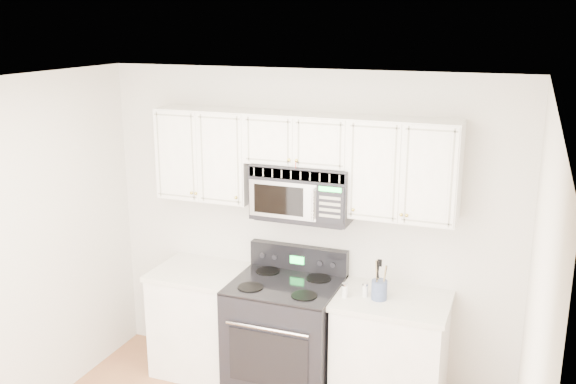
% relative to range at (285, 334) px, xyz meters
% --- Properties ---
extents(room, '(3.51, 3.51, 2.61)m').
position_rel_range_xyz_m(room, '(0.06, -1.39, 0.82)').
color(room, '#98683C').
rests_on(room, ground).
extents(base_cabinet_left, '(0.86, 0.65, 0.92)m').
position_rel_range_xyz_m(base_cabinet_left, '(-0.74, 0.04, -0.06)').
color(base_cabinet_left, white).
rests_on(base_cabinet_left, ground).
extents(base_cabinet_right, '(0.86, 0.65, 0.92)m').
position_rel_range_xyz_m(base_cabinet_right, '(0.86, 0.04, -0.06)').
color(base_cabinet_right, white).
rests_on(base_cabinet_right, ground).
extents(range, '(0.85, 0.77, 1.14)m').
position_rel_range_xyz_m(range, '(0.00, 0.00, 0.00)').
color(range, black).
rests_on(range, ground).
extents(upper_cabinets, '(2.44, 0.37, 0.75)m').
position_rel_range_xyz_m(upper_cabinets, '(0.06, 0.19, 1.45)').
color(upper_cabinets, white).
rests_on(upper_cabinets, ground).
extents(microwave, '(0.78, 0.44, 0.43)m').
position_rel_range_xyz_m(microwave, '(0.10, 0.16, 1.18)').
color(microwave, black).
rests_on(microwave, ground).
extents(utensil_crock, '(0.12, 0.12, 0.32)m').
position_rel_range_xyz_m(utensil_crock, '(0.76, -0.00, 0.52)').
color(utensil_crock, '#485784').
rests_on(utensil_crock, base_cabinet_right).
extents(shaker_salt, '(0.05, 0.05, 0.11)m').
position_rel_range_xyz_m(shaker_salt, '(0.51, -0.06, 0.49)').
color(shaker_salt, silver).
rests_on(shaker_salt, base_cabinet_right).
extents(shaker_pepper, '(0.05, 0.05, 0.11)m').
position_rel_range_xyz_m(shaker_pepper, '(0.65, 0.01, 0.49)').
color(shaker_pepper, silver).
rests_on(shaker_pepper, base_cabinet_right).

